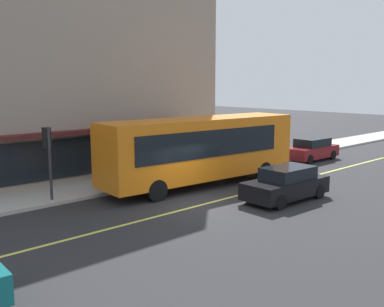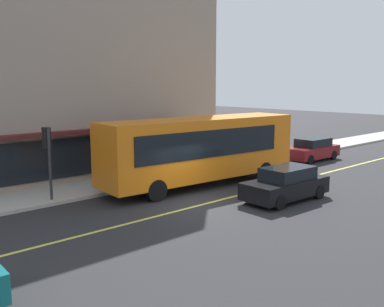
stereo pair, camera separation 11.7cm
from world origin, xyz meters
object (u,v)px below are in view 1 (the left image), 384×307
object	(u,v)px
traffic_light	(48,146)
car_black	(286,184)
bus	(202,148)
car_maroon	(311,150)

from	to	relation	value
traffic_light	car_black	size ratio (longest dim) A/B	0.73
bus	traffic_light	size ratio (longest dim) A/B	3.52
car_black	car_maroon	bearing A→B (deg)	26.54
traffic_light	car_maroon	world-z (taller)	traffic_light
car_maroon	bus	bearing A→B (deg)	-178.40
car_maroon	car_black	size ratio (longest dim) A/B	0.99
car_black	bus	bearing A→B (deg)	99.69
bus	car_black	bearing A→B (deg)	-80.31
bus	traffic_light	distance (m)	7.57
traffic_light	car_black	xyz separation A→B (m)	(8.02, -6.90, -1.79)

